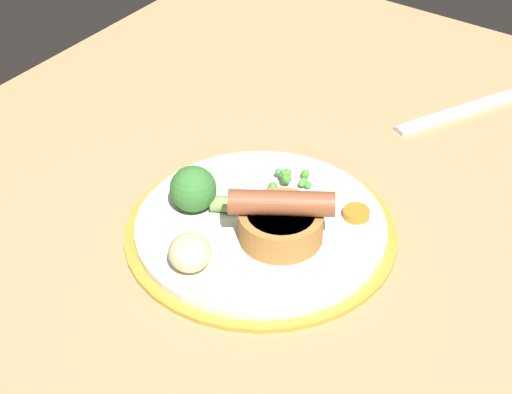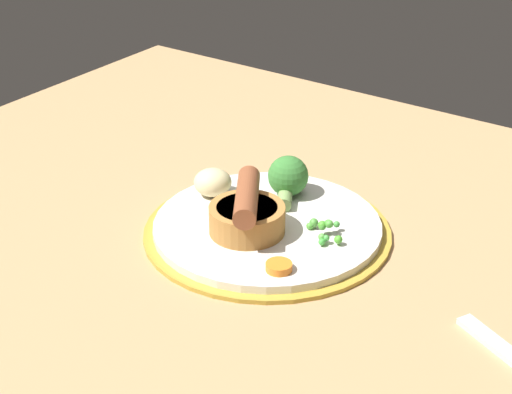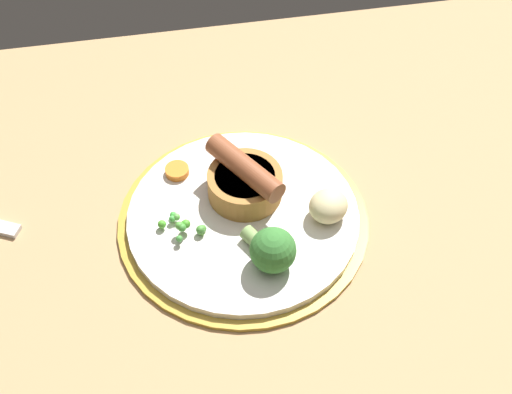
# 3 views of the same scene
# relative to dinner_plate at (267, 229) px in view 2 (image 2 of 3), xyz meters

# --- Properties ---
(dining_table) EXTENTS (1.10, 0.80, 0.03)m
(dining_table) POSITION_rel_dinner_plate_xyz_m (-0.01, -0.04, -0.02)
(dining_table) COLOR tan
(dining_table) RESTS_ON ground
(dinner_plate) EXTENTS (0.27, 0.27, 0.01)m
(dinner_plate) POSITION_rel_dinner_plate_xyz_m (0.00, 0.00, 0.00)
(dinner_plate) COLOR #B79333
(dinner_plate) RESTS_ON dining_table
(sausage_pudding) EXTENTS (0.08, 0.10, 0.06)m
(sausage_pudding) POSITION_rel_dinner_plate_xyz_m (0.01, 0.03, 0.03)
(sausage_pudding) COLOR #AD7538
(sausage_pudding) RESTS_ON dinner_plate
(pea_pile) EXTENTS (0.05, 0.04, 0.02)m
(pea_pile) POSITION_rel_dinner_plate_xyz_m (-0.07, -0.01, 0.02)
(pea_pile) COLOR #4FA43C
(pea_pile) RESTS_ON dinner_plate
(broccoli_floret_near) EXTENTS (0.05, 0.06, 0.05)m
(broccoli_floret_near) POSITION_rel_dinner_plate_xyz_m (0.02, -0.07, 0.03)
(broccoli_floret_near) COLOR #387A33
(broccoli_floret_near) RESTS_ON dinner_plate
(potato_chunk_1) EXTENTS (0.06, 0.06, 0.03)m
(potato_chunk_1) POSITION_rel_dinner_plate_xyz_m (0.09, -0.02, 0.02)
(potato_chunk_1) COLOR beige
(potato_chunk_1) RESTS_ON dinner_plate
(carrot_slice_3) EXTENTS (0.03, 0.03, 0.01)m
(carrot_slice_3) POSITION_rel_dinner_plate_xyz_m (-0.06, 0.07, 0.01)
(carrot_slice_3) COLOR orange
(carrot_slice_3) RESTS_ON dinner_plate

